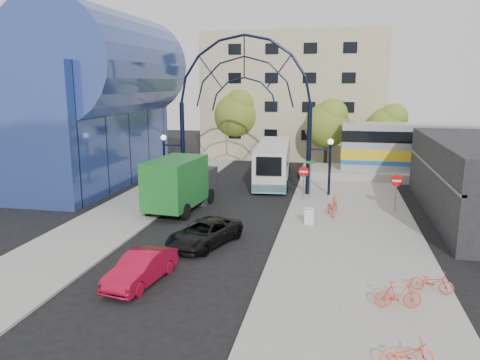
% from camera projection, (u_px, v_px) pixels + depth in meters
% --- Properties ---
extents(ground, '(120.00, 120.00, 0.00)m').
position_uv_depth(ground, '(190.00, 255.00, 23.65)').
color(ground, black).
rests_on(ground, ground).
extents(sidewalk_east, '(8.00, 56.00, 0.12)m').
position_uv_depth(sidewalk_east, '(350.00, 239.00, 25.88)').
color(sidewalk_east, gray).
rests_on(sidewalk_east, ground).
extents(plaza_west, '(5.00, 50.00, 0.12)m').
position_uv_depth(plaza_west, '(123.00, 214.00, 30.68)').
color(plaza_west, gray).
rests_on(plaza_west, ground).
extents(gateway_arch, '(13.64, 0.44, 12.10)m').
position_uv_depth(gateway_arch, '(244.00, 82.00, 35.31)').
color(gateway_arch, black).
rests_on(gateway_arch, ground).
extents(stop_sign, '(0.80, 0.07, 2.50)m').
position_uv_depth(stop_sign, '(304.00, 175.00, 33.78)').
color(stop_sign, slate).
rests_on(stop_sign, sidewalk_east).
extents(do_not_enter_sign, '(0.76, 0.07, 2.48)m').
position_uv_depth(do_not_enter_sign, '(396.00, 185.00, 30.64)').
color(do_not_enter_sign, slate).
rests_on(do_not_enter_sign, sidewalk_east).
extents(street_name_sign, '(0.70, 0.70, 2.80)m').
position_uv_depth(street_name_sign, '(310.00, 172.00, 34.25)').
color(street_name_sign, slate).
rests_on(street_name_sign, sidewalk_east).
extents(sandwich_board, '(0.55, 0.61, 0.99)m').
position_uv_depth(sandwich_board, '(309.00, 215.00, 28.11)').
color(sandwich_board, white).
rests_on(sandwich_board, sidewalk_east).
extents(transit_hall, '(16.50, 18.00, 14.50)m').
position_uv_depth(transit_hall, '(70.00, 104.00, 39.69)').
color(transit_hall, '#2E458F').
rests_on(transit_hall, ground).
extents(commercial_block_east, '(6.00, 16.00, 5.00)m').
position_uv_depth(commercial_block_east, '(480.00, 180.00, 29.54)').
color(commercial_block_east, black).
rests_on(commercial_block_east, ground).
extents(apartment_block, '(20.00, 12.10, 14.00)m').
position_uv_depth(apartment_block, '(295.00, 96.00, 55.33)').
color(apartment_block, tan).
rests_on(apartment_block, ground).
extents(tree_north_a, '(4.48, 4.48, 7.00)m').
position_uv_depth(tree_north_a, '(328.00, 123.00, 46.33)').
color(tree_north_a, '#382314').
rests_on(tree_north_a, ground).
extents(tree_north_b, '(5.12, 5.12, 8.00)m').
position_uv_depth(tree_north_b, '(238.00, 112.00, 52.02)').
color(tree_north_b, '#382314').
rests_on(tree_north_b, ground).
extents(tree_north_c, '(4.16, 4.16, 6.50)m').
position_uv_depth(tree_north_c, '(389.00, 125.00, 47.13)').
color(tree_north_c, '#382314').
rests_on(tree_north_c, ground).
extents(city_bus, '(3.55, 12.07, 3.27)m').
position_uv_depth(city_bus, '(273.00, 162.00, 41.08)').
color(city_bus, silver).
rests_on(city_bus, ground).
extents(green_truck, '(3.33, 7.42, 3.64)m').
position_uv_depth(green_truck, '(182.00, 183.00, 31.76)').
color(green_truck, black).
rests_on(green_truck, ground).
extents(black_suv, '(3.73, 5.33, 1.35)m').
position_uv_depth(black_suv, '(204.00, 233.00, 24.91)').
color(black_suv, black).
rests_on(black_suv, ground).
extents(red_sedan, '(2.08, 4.33, 1.37)m').
position_uv_depth(red_sedan, '(141.00, 268.00, 20.17)').
color(red_sedan, maroon).
rests_on(red_sedan, ground).
extents(bike_near_a, '(1.04, 1.85, 0.92)m').
position_uv_depth(bike_near_a, '(331.00, 208.00, 30.12)').
color(bike_near_a, '#DC462C').
rests_on(bike_near_a, sidewalk_east).
extents(bike_near_b, '(0.77, 1.76, 1.02)m').
position_uv_depth(bike_near_b, '(335.00, 202.00, 31.51)').
color(bike_near_b, orange).
rests_on(bike_near_b, sidewalk_east).
extents(bike_far_a, '(1.75, 0.92, 0.88)m').
position_uv_depth(bike_far_a, '(432.00, 282.00, 19.07)').
color(bike_far_a, red).
rests_on(bike_far_a, sidewalk_east).
extents(bike_far_b, '(1.84, 0.76, 1.07)m').
position_uv_depth(bike_far_b, '(398.00, 295.00, 17.71)').
color(bike_far_b, '#D5432A').
rests_on(bike_far_b, sidewalk_east).
extents(bike_far_c, '(1.79, 1.00, 0.89)m').
position_uv_depth(bike_far_c, '(407.00, 354.00, 14.00)').
color(bike_far_c, '#FF5533').
rests_on(bike_far_c, sidewalk_east).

